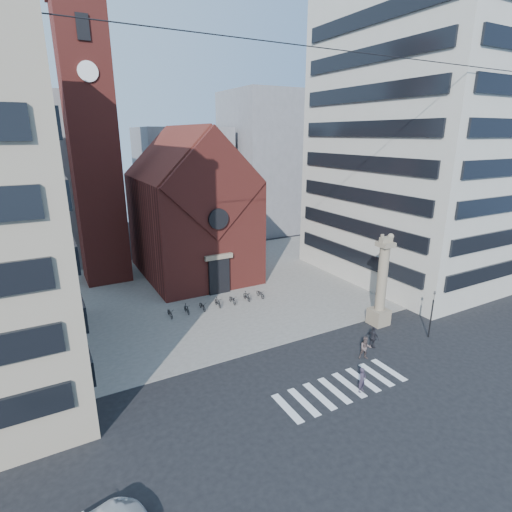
# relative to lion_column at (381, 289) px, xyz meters

# --- Properties ---
(ground) EXTENTS (120.00, 120.00, 0.00)m
(ground) POSITION_rel_lion_column_xyz_m (-10.01, -3.00, -3.46)
(ground) COLOR black
(ground) RESTS_ON ground
(piazza) EXTENTS (46.00, 30.00, 0.05)m
(piazza) POSITION_rel_lion_column_xyz_m (-10.01, 16.00, -3.43)
(piazza) COLOR gray
(piazza) RESTS_ON ground
(zebra_crossing) EXTENTS (10.20, 3.20, 0.01)m
(zebra_crossing) POSITION_rel_lion_column_xyz_m (-9.46, -6.00, -3.45)
(zebra_crossing) COLOR white
(zebra_crossing) RESTS_ON ground
(church) EXTENTS (12.00, 16.65, 18.00)m
(church) POSITION_rel_lion_column_xyz_m (-10.01, 22.04, 4.53)
(church) COLOR maroon
(church) RESTS_ON ground
(campanile) EXTENTS (5.50, 5.50, 31.20)m
(campanile) POSITION_rel_lion_column_xyz_m (-20.01, 25.00, 12.28)
(campanile) COLOR maroon
(campanile) RESTS_ON ground
(building_right) EXTENTS (18.00, 22.00, 32.00)m
(building_right) POSITION_rel_lion_column_xyz_m (13.99, 9.00, 12.54)
(building_right) COLOR #ADA99C
(building_right) RESTS_ON ground
(bg_block_left) EXTENTS (16.00, 14.00, 22.00)m
(bg_block_left) POSITION_rel_lion_column_xyz_m (-30.01, 37.00, 7.54)
(bg_block_left) COLOR gray
(bg_block_left) RESTS_ON ground
(bg_block_mid) EXTENTS (14.00, 12.00, 18.00)m
(bg_block_mid) POSITION_rel_lion_column_xyz_m (-4.01, 42.00, 5.54)
(bg_block_mid) COLOR gray
(bg_block_mid) RESTS_ON ground
(bg_block_right) EXTENTS (16.00, 14.00, 24.00)m
(bg_block_right) POSITION_rel_lion_column_xyz_m (11.99, 39.00, 8.54)
(bg_block_right) COLOR gray
(bg_block_right) RESTS_ON ground
(lion_column) EXTENTS (1.63, 1.60, 8.68)m
(lion_column) POSITION_rel_lion_column_xyz_m (0.00, 0.00, 0.00)
(lion_column) COLOR gray
(lion_column) RESTS_ON ground
(traffic_light) EXTENTS (0.13, 0.16, 4.30)m
(traffic_light) POSITION_rel_lion_column_xyz_m (1.99, -4.00, -1.17)
(traffic_light) COLOR black
(traffic_light) RESTS_ON ground
(pedestrian_0) EXTENTS (0.76, 0.60, 1.83)m
(pedestrian_0) POSITION_rel_lion_column_xyz_m (-8.57, -6.97, -2.54)
(pedestrian_0) COLOR #302939
(pedestrian_0) RESTS_ON ground
(pedestrian_1) EXTENTS (1.15, 1.06, 1.90)m
(pedestrian_1) POSITION_rel_lion_column_xyz_m (-5.38, -3.93, -2.51)
(pedestrian_1) COLOR #544543
(pedestrian_1) RESTS_ON ground
(pedestrian_2) EXTENTS (0.61, 1.13, 1.84)m
(pedestrian_2) POSITION_rel_lion_column_xyz_m (-3.60, -2.96, -2.54)
(pedestrian_2) COLOR black
(pedestrian_2) RESTS_ON ground
(scooter_0) EXTENTS (0.58, 1.63, 0.85)m
(scooter_0) POSITION_rel_lion_column_xyz_m (-16.60, 10.70, -2.98)
(scooter_0) COLOR black
(scooter_0) RESTS_ON piazza
(scooter_1) EXTENTS (0.46, 1.58, 0.95)m
(scooter_1) POSITION_rel_lion_column_xyz_m (-14.93, 10.70, -2.93)
(scooter_1) COLOR black
(scooter_1) RESTS_ON piazza
(scooter_2) EXTENTS (0.58, 1.63, 0.85)m
(scooter_2) POSITION_rel_lion_column_xyz_m (-13.27, 10.70, -2.98)
(scooter_2) COLOR black
(scooter_2) RESTS_ON piazza
(scooter_3) EXTENTS (0.46, 1.58, 0.95)m
(scooter_3) POSITION_rel_lion_column_xyz_m (-11.60, 10.70, -2.93)
(scooter_3) COLOR black
(scooter_3) RESTS_ON piazza
(scooter_4) EXTENTS (0.58, 1.63, 0.85)m
(scooter_4) POSITION_rel_lion_column_xyz_m (-9.94, 10.70, -2.98)
(scooter_4) COLOR black
(scooter_4) RESTS_ON piazza
(scooter_5) EXTENTS (0.46, 1.58, 0.95)m
(scooter_5) POSITION_rel_lion_column_xyz_m (-8.27, 10.70, -2.93)
(scooter_5) COLOR black
(scooter_5) RESTS_ON piazza
(scooter_6) EXTENTS (0.58, 1.63, 0.85)m
(scooter_6) POSITION_rel_lion_column_xyz_m (-6.60, 10.70, -2.98)
(scooter_6) COLOR black
(scooter_6) RESTS_ON piazza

